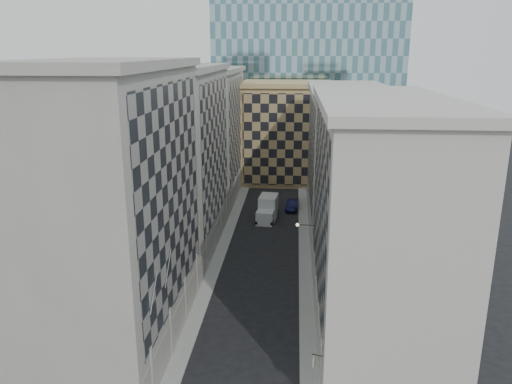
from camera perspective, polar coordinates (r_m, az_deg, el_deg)
The scene contains 14 objects.
sidewalk_west at distance 62.63m, azimuth -4.11°, elevation -6.97°, with size 1.50×100.00×0.15m, color gray.
sidewalk_east at distance 61.99m, azimuth 5.61°, elevation -7.26°, with size 1.50×100.00×0.15m, color gray.
bldg_left_a at distance 42.63m, azimuth -15.77°, elevation -1.80°, with size 10.80×22.80×23.70m.
bldg_left_b at distance 63.15m, azimuth -8.97°, elevation 3.77°, with size 10.80×22.80×22.70m.
bldg_left_c at distance 84.43m, azimuth -5.53°, elevation 6.56°, with size 10.80×22.80×21.70m.
bldg_right_a at distance 44.87m, azimuth 13.46°, elevation -2.77°, with size 10.80×26.80×20.70m.
bldg_right_b at distance 70.90m, azimuth 10.25°, elevation 3.81°, with size 10.80×28.80×19.70m.
tan_block at distance 96.11m, azimuth 3.48°, elevation 6.89°, with size 16.80×14.80×18.80m.
church_tower at distance 109.15m, azimuth 2.70°, elevation 17.19°, with size 7.20×7.20×51.50m.
flagpoles_left at distance 38.09m, azimuth -10.77°, elevation -9.80°, with size 0.10×6.33×2.33m.
bracket_lamp at distance 54.16m, azimuth 4.95°, elevation -3.76°, with size 1.98×0.36×0.36m.
box_truck at distance 74.39m, azimuth 1.33°, elevation -2.03°, with size 3.14×6.49×3.44m.
dark_car at distance 79.24m, azimuth 4.16°, elevation -1.48°, with size 1.66×4.77×1.57m, color #0E1034.
shop_sign at distance 36.38m, azimuth 6.71°, elevation -18.51°, with size 0.79×0.69×0.79m.
Camera 1 is at (3.77, -27.05, 24.29)m, focal length 35.00 mm.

